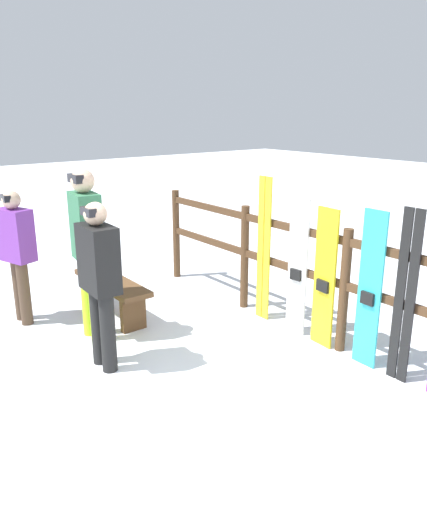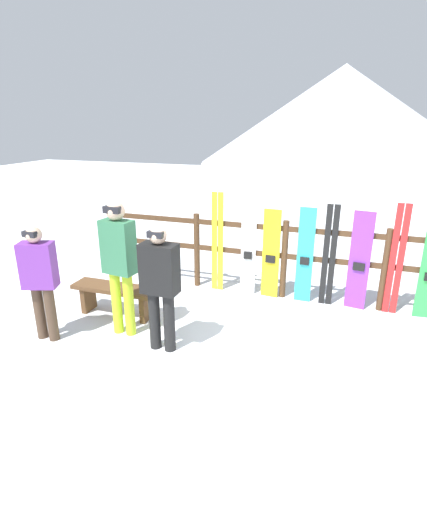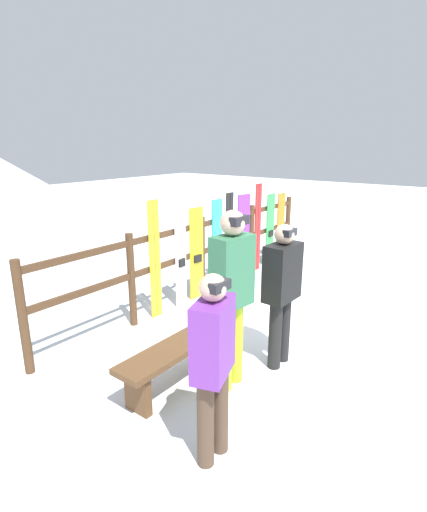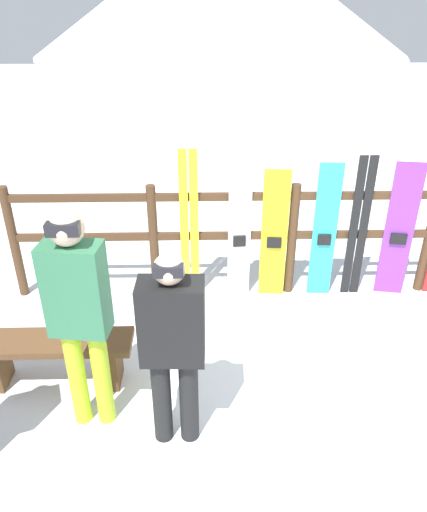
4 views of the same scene
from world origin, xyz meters
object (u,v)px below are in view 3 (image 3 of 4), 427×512
(snowboard_white, at_px, (181,258))
(person_plaid_green, at_px, (232,287))
(snowboard_cyan, at_px, (217,245))
(snowboard_orange, at_px, (280,227))
(snowboard_yellow, at_px, (197,254))
(ski_pair_yellow, at_px, (155,260))
(ski_pair_black, at_px, (229,239))
(bench, at_px, (174,357))
(person_black, at_px, (282,287))
(person_purple, at_px, (213,357))
(ski_pair_red, at_px, (258,228))
(snowboard_green, at_px, (270,230))
(snowboard_purple, at_px, (243,237))

(snowboard_white, bearing_deg, person_plaid_green, -125.03)
(snowboard_cyan, distance_m, snowboard_orange, 2.22)
(snowboard_white, relative_size, snowboard_yellow, 1.03)
(ski_pair_yellow, height_order, ski_pair_black, ski_pair_yellow)
(bench, xyz_separation_m, ski_pair_yellow, (1.12, 1.38, 0.50))
(person_plaid_green, xyz_separation_m, snowboard_cyan, (2.18, 1.81, -0.32))
(person_black, distance_m, snowboard_yellow, 2.24)
(person_purple, relative_size, snowboard_orange, 1.09)
(bench, bearing_deg, snowboard_white, 39.83)
(snowboard_yellow, bearing_deg, ski_pair_red, 0.11)
(snowboard_white, height_order, snowboard_cyan, snowboard_cyan)
(snowboard_white, xyz_separation_m, ski_pair_red, (2.21, 0.00, 0.08))
(snowboard_yellow, height_order, snowboard_orange, snowboard_yellow)
(ski_pair_black, height_order, snowboard_green, ski_pair_black)
(person_plaid_green, bearing_deg, snowboard_green, 24.60)
(snowboard_cyan, distance_m, ski_pair_red, 1.30)
(person_black, height_order, snowboard_white, person_black)
(ski_pair_black, xyz_separation_m, snowboard_orange, (1.86, -0.00, -0.10))
(bench, bearing_deg, snowboard_cyan, 28.30)
(snowboard_yellow, height_order, snowboard_purple, snowboard_purple)
(snowboard_white, xyz_separation_m, snowboard_yellow, (0.37, -0.00, -0.03))
(ski_pair_black, relative_size, snowboard_orange, 1.14)
(person_purple, height_order, snowboard_orange, person_purple)
(snowboard_green, bearing_deg, snowboard_white, 180.00)
(person_purple, bearing_deg, snowboard_purple, 30.35)
(person_plaid_green, relative_size, ski_pair_black, 1.14)
(snowboard_yellow, relative_size, ski_pair_red, 0.87)
(ski_pair_red, distance_m, snowboard_green, 0.50)
(snowboard_cyan, bearing_deg, person_black, -127.01)
(bench, xyz_separation_m, snowboard_cyan, (2.56, 1.38, 0.42))
(bench, height_order, ski_pair_black, ski_pair_black)
(person_plaid_green, distance_m, snowboard_orange, 4.77)
(snowboard_purple, height_order, snowboard_green, snowboard_purple)
(person_black, distance_m, snowboard_purple, 3.06)
(bench, distance_m, person_purple, 1.16)
(snowboard_white, relative_size, snowboard_purple, 0.99)
(snowboard_white, relative_size, snowboard_orange, 1.07)
(person_black, relative_size, snowboard_white, 1.06)
(person_plaid_green, xyz_separation_m, snowboard_orange, (4.40, 1.81, -0.38))
(person_purple, xyz_separation_m, snowboard_purple, (3.87, 2.27, -0.13))
(snowboard_yellow, relative_size, snowboard_orange, 1.04)
(person_purple, height_order, snowboard_green, person_purple)
(snowboard_white, relative_size, snowboard_green, 1.05)
(ski_pair_black, xyz_separation_m, ski_pair_red, (0.94, -0.00, 0.04))
(ski_pair_black, xyz_separation_m, snowboard_purple, (0.44, -0.00, -0.04))
(snowboard_orange, bearing_deg, person_black, -151.77)
(ski_pair_black, distance_m, snowboard_orange, 1.86)
(bench, bearing_deg, ski_pair_yellow, 50.88)
(bench, xyz_separation_m, person_plaid_green, (0.38, -0.43, 0.74))
(ski_pair_yellow, bearing_deg, snowboard_purple, -0.09)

